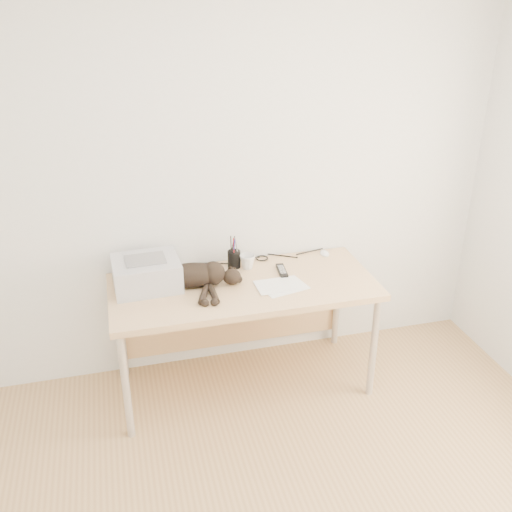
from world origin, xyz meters
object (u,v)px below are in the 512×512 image
object	(u,v)px
printer	(146,273)
pen_cup	(234,259)
mouse	(325,252)
mug	(248,262)
cat	(189,277)
desk	(240,297)

from	to	relation	value
printer	pen_cup	distance (m)	0.57
pen_cup	mouse	bearing A→B (deg)	3.23
mouse	mug	bearing A→B (deg)	-167.55
cat	desk	bearing A→B (deg)	14.66
mug	pen_cup	bearing A→B (deg)	153.90
desk	printer	xyz separation A→B (m)	(-0.56, 0.04, 0.22)
cat	mouse	xyz separation A→B (m)	(0.95, 0.23, -0.05)
cat	printer	bearing A→B (deg)	169.95
desk	pen_cup	bearing A→B (deg)	91.34
mug	printer	bearing A→B (deg)	-172.85
mug	mouse	xyz separation A→B (m)	(0.55, 0.07, -0.03)
cat	mug	size ratio (longest dim) A/B	7.02
cat	mouse	size ratio (longest dim) A/B	7.04
desk	printer	bearing A→B (deg)	176.39
desk	mug	bearing A→B (deg)	56.95
printer	mouse	bearing A→B (deg)	7.39
printer	mug	xyz separation A→B (m)	(0.64, 0.08, -0.04)
printer	mouse	world-z (taller)	printer
cat	pen_cup	xyz separation A→B (m)	(0.32, 0.19, -0.01)
printer	mug	bearing A→B (deg)	7.15
mug	pen_cup	xyz separation A→B (m)	(-0.08, 0.04, 0.01)
mug	mouse	size ratio (longest dim) A/B	1.00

